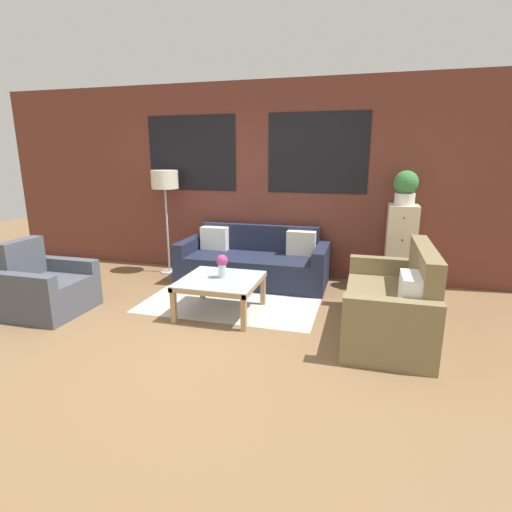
{
  "coord_description": "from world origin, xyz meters",
  "views": [
    {
      "loc": [
        1.65,
        -3.36,
        1.77
      ],
      "look_at": [
        0.37,
        1.3,
        0.55
      ],
      "focal_mm": 28.0,
      "sensor_mm": 36.0,
      "label": 1
    }
  ],
  "objects_px": {
    "coffee_table": "(221,284)",
    "floor_lamp": "(165,184)",
    "drawer_cabinet": "(400,248)",
    "couch_dark": "(254,263)",
    "settee_vintage": "(392,306)",
    "armchair_corner": "(46,289)",
    "potted_plant": "(406,187)",
    "flower_vase": "(222,264)"
  },
  "relations": [
    {
      "from": "settee_vintage",
      "to": "drawer_cabinet",
      "type": "height_order",
      "value": "drawer_cabinet"
    },
    {
      "from": "coffee_table",
      "to": "drawer_cabinet",
      "type": "height_order",
      "value": "drawer_cabinet"
    },
    {
      "from": "couch_dark",
      "to": "potted_plant",
      "type": "xyz_separation_m",
      "value": [
        1.97,
        0.21,
        1.1
      ]
    },
    {
      "from": "couch_dark",
      "to": "coffee_table",
      "type": "height_order",
      "value": "couch_dark"
    },
    {
      "from": "potted_plant",
      "to": "armchair_corner",
      "type": "bearing_deg",
      "value": -153.63
    },
    {
      "from": "potted_plant",
      "to": "flower_vase",
      "type": "xyz_separation_m",
      "value": [
        -2.0,
        -1.43,
        -0.8
      ]
    },
    {
      "from": "settee_vintage",
      "to": "coffee_table",
      "type": "bearing_deg",
      "value": 177.66
    },
    {
      "from": "couch_dark",
      "to": "flower_vase",
      "type": "relative_size",
      "value": 7.71
    },
    {
      "from": "couch_dark",
      "to": "settee_vintage",
      "type": "xyz_separation_m",
      "value": [
        1.81,
        -1.33,
        0.03
      ]
    },
    {
      "from": "armchair_corner",
      "to": "floor_lamp",
      "type": "xyz_separation_m",
      "value": [
        0.6,
        1.85,
        1.08
      ]
    },
    {
      "from": "couch_dark",
      "to": "floor_lamp",
      "type": "relative_size",
      "value": 1.33
    },
    {
      "from": "settee_vintage",
      "to": "armchair_corner",
      "type": "bearing_deg",
      "value": -173.58
    },
    {
      "from": "drawer_cabinet",
      "to": "settee_vintage",
      "type": "bearing_deg",
      "value": -96.05
    },
    {
      "from": "settee_vintage",
      "to": "armchair_corner",
      "type": "xyz_separation_m",
      "value": [
        -3.8,
        -0.43,
        -0.03
      ]
    },
    {
      "from": "floor_lamp",
      "to": "flower_vase",
      "type": "height_order",
      "value": "floor_lamp"
    },
    {
      "from": "floor_lamp",
      "to": "armchair_corner",
      "type": "bearing_deg",
      "value": -107.97
    },
    {
      "from": "coffee_table",
      "to": "drawer_cabinet",
      "type": "bearing_deg",
      "value": 35.99
    },
    {
      "from": "coffee_table",
      "to": "flower_vase",
      "type": "distance_m",
      "value": 0.23
    },
    {
      "from": "coffee_table",
      "to": "flower_vase",
      "type": "xyz_separation_m",
      "value": [
        0.01,
        0.03,
        0.22
      ]
    },
    {
      "from": "coffee_table",
      "to": "drawer_cabinet",
      "type": "distance_m",
      "value": 2.5
    },
    {
      "from": "potted_plant",
      "to": "floor_lamp",
      "type": "bearing_deg",
      "value": -178.02
    },
    {
      "from": "armchair_corner",
      "to": "settee_vintage",
      "type": "bearing_deg",
      "value": 6.42
    },
    {
      "from": "coffee_table",
      "to": "potted_plant",
      "type": "height_order",
      "value": "potted_plant"
    },
    {
      "from": "couch_dark",
      "to": "armchair_corner",
      "type": "bearing_deg",
      "value": -138.57
    },
    {
      "from": "coffee_table",
      "to": "floor_lamp",
      "type": "bearing_deg",
      "value": 135.13
    },
    {
      "from": "floor_lamp",
      "to": "couch_dark",
      "type": "bearing_deg",
      "value": -3.77
    },
    {
      "from": "drawer_cabinet",
      "to": "couch_dark",
      "type": "bearing_deg",
      "value": -173.98
    },
    {
      "from": "couch_dark",
      "to": "armchair_corner",
      "type": "xyz_separation_m",
      "value": [
        -1.99,
        -1.76,
        -0.0
      ]
    },
    {
      "from": "coffee_table",
      "to": "potted_plant",
      "type": "xyz_separation_m",
      "value": [
        2.01,
        1.46,
        1.02
      ]
    },
    {
      "from": "couch_dark",
      "to": "floor_lamp",
      "type": "xyz_separation_m",
      "value": [
        -1.39,
        0.09,
        1.08
      ]
    },
    {
      "from": "couch_dark",
      "to": "drawer_cabinet",
      "type": "bearing_deg",
      "value": 6.02
    },
    {
      "from": "coffee_table",
      "to": "drawer_cabinet",
      "type": "xyz_separation_m",
      "value": [
        2.01,
        1.46,
        0.22
      ]
    },
    {
      "from": "settee_vintage",
      "to": "potted_plant",
      "type": "relative_size",
      "value": 3.58
    },
    {
      "from": "armchair_corner",
      "to": "flower_vase",
      "type": "xyz_separation_m",
      "value": [
        1.96,
        0.54,
        0.3
      ]
    },
    {
      "from": "settee_vintage",
      "to": "floor_lamp",
      "type": "height_order",
      "value": "floor_lamp"
    },
    {
      "from": "flower_vase",
      "to": "potted_plant",
      "type": "bearing_deg",
      "value": 35.56
    },
    {
      "from": "coffee_table",
      "to": "floor_lamp",
      "type": "relative_size",
      "value": 0.56
    },
    {
      "from": "settee_vintage",
      "to": "drawer_cabinet",
      "type": "relative_size",
      "value": 1.37
    },
    {
      "from": "armchair_corner",
      "to": "potted_plant",
      "type": "bearing_deg",
      "value": 26.37
    },
    {
      "from": "settee_vintage",
      "to": "floor_lamp",
      "type": "distance_m",
      "value": 3.66
    },
    {
      "from": "settee_vintage",
      "to": "floor_lamp",
      "type": "bearing_deg",
      "value": 156.07
    },
    {
      "from": "coffee_table",
      "to": "flower_vase",
      "type": "relative_size",
      "value": 3.21
    }
  ]
}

